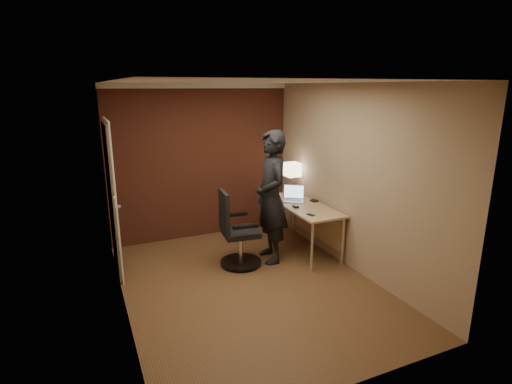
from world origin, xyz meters
The scene contains 9 objects.
room centered at (-0.27, 1.54, 1.37)m, with size 4.00×4.00×4.00m.
desk centered at (1.25, 0.69, 0.60)m, with size 0.60×1.50×0.73m.
desk_lamp centered at (1.30, 1.24, 1.15)m, with size 0.22×0.22×0.54m.
laptop centered at (1.17, 0.96, 0.79)m, with size 0.42×0.40×0.23m.
mouse centered at (1.01, 0.60, 0.75)m, with size 0.06×0.10×0.03m, color black.
phone centered at (1.02, 0.20, 0.73)m, with size 0.06×0.12×0.01m, color black.
wallet centered at (1.43, 0.77, 0.74)m, with size 0.09×0.11×0.02m, color black.
office_chair centered at (0.06, 0.59, 0.47)m, with size 0.58×0.62×1.07m.
person centered at (0.60, 0.58, 0.94)m, with size 0.69×0.45×1.88m, color black.
Camera 1 is at (-1.80, -4.27, 2.45)m, focal length 28.00 mm.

